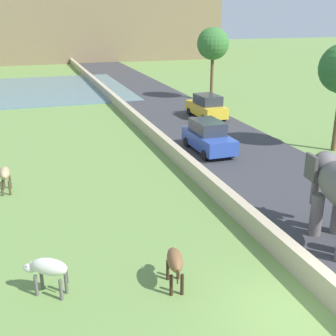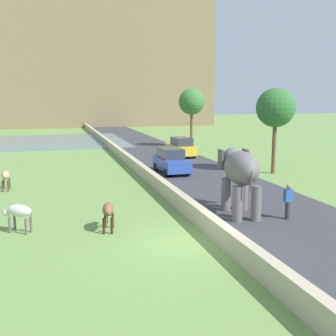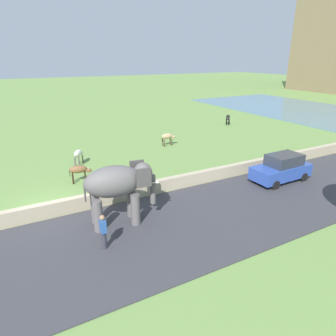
{
  "view_description": "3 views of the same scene",
  "coord_description": "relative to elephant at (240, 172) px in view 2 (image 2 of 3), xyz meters",
  "views": [
    {
      "loc": [
        -6.16,
        -7.93,
        7.55
      ],
      "look_at": [
        -1.2,
        7.04,
        1.86
      ],
      "focal_mm": 46.5,
      "sensor_mm": 36.0,
      "label": 1
    },
    {
      "loc": [
        -4.61,
        -13.75,
        5.32
      ],
      "look_at": [
        1.17,
        6.63,
        1.67
      ],
      "focal_mm": 43.69,
      "sensor_mm": 36.0,
      "label": 2
    },
    {
      "loc": [
        15.77,
        -1.22,
        7.65
      ],
      "look_at": [
        1.06,
        6.73,
        1.39
      ],
      "focal_mm": 31.97,
      "sensor_mm": 36.0,
      "label": 3
    }
  ],
  "objects": [
    {
      "name": "ground_plane",
      "position": [
        -3.46,
        -2.81,
        -2.04
      ],
      "size": [
        220.0,
        220.0,
        0.0
      ],
      "primitive_type": "plane",
      "color": "#6B8E47"
    },
    {
      "name": "road_surface",
      "position": [
        1.54,
        17.19,
        -2.01
      ],
      "size": [
        7.0,
        120.0,
        0.06
      ],
      "primitive_type": "cube",
      "color": "#38383D",
      "rests_on": "ground"
    },
    {
      "name": "barrier_wall",
      "position": [
        -2.26,
        15.19,
        -1.64
      ],
      "size": [
        0.4,
        110.0,
        0.8
      ],
      "primitive_type": "cube",
      "color": "tan",
      "rests_on": "ground"
    },
    {
      "name": "hill_distant",
      "position": [
        -9.46,
        72.29,
        10.18
      ],
      "size": [
        64.0,
        28.0,
        24.43
      ],
      "primitive_type": "cube",
      "color": "#7F6B4C",
      "rests_on": "ground"
    },
    {
      "name": "elephant",
      "position": [
        0.0,
        0.0,
        0.0
      ],
      "size": [
        1.75,
        3.55,
        2.99
      ],
      "color": "#605B5B",
      "rests_on": "ground"
    },
    {
      "name": "person_beside_elephant",
      "position": [
        1.7,
        -1.34,
        -1.16
      ],
      "size": [
        0.36,
        0.22,
        1.63
      ],
      "color": "#33333D",
      "rests_on": "ground"
    },
    {
      "name": "car_blue",
      "position": [
        -0.03,
        10.95,
        -1.14
      ],
      "size": [
        1.86,
        4.03,
        1.8
      ],
      "color": "#2D4CA8",
      "rests_on": "ground"
    },
    {
      "name": "car_yellow",
      "position": [
        3.12,
        18.56,
        -1.14
      ],
      "size": [
        1.91,
        4.06,
        1.8
      ],
      "color": "gold",
      "rests_on": "ground"
    },
    {
      "name": "cow_white",
      "position": [
        -9.51,
        0.16,
        -1.2
      ],
      "size": [
        1.34,
        1.04,
        1.15
      ],
      "color": "silver",
      "rests_on": "ground"
    },
    {
      "name": "cow_tan",
      "position": [
        -10.8,
        8.43,
        -1.2
      ],
      "size": [
        0.46,
        1.39,
        1.15
      ],
      "color": "tan",
      "rests_on": "ground"
    },
    {
      "name": "cow_brown",
      "position": [
        -6.04,
        -0.57,
        -1.2
      ],
      "size": [
        0.64,
        1.42,
        1.15
      ],
      "color": "brown",
      "rests_on": "ground"
    },
    {
      "name": "tree_near",
      "position": [
        6.36,
        25.06,
        2.85
      ],
      "size": [
        2.78,
        2.78,
        6.32
      ],
      "color": "brown",
      "rests_on": "ground"
    },
    {
      "name": "tree_mid",
      "position": [
        6.96,
        8.98,
        2.57
      ],
      "size": [
        2.72,
        2.72,
        6.01
      ],
      "color": "brown",
      "rests_on": "ground"
    }
  ]
}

